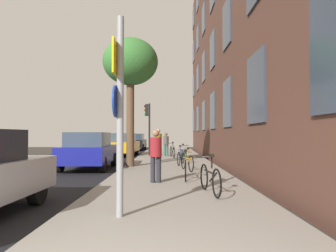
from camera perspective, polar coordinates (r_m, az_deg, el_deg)
ground_plane at (r=17.79m, az=-11.06°, el=-6.51°), size 41.80×41.80×0.00m
road_asphalt at (r=18.31m, az=-17.56°, el=-6.31°), size 7.00×38.00×0.01m
sidewalk at (r=17.47m, az=0.36°, el=-6.44°), size 4.20×38.00×0.12m
building_facade at (r=18.03m, az=9.00°, el=16.69°), size 0.56×27.00×14.34m
sign_post at (r=5.44m, az=-9.13°, el=3.85°), size 0.16×0.60×3.48m
traffic_light at (r=20.98m, az=-3.80°, el=1.16°), size 0.43×0.24×3.53m
tree_near at (r=14.23m, az=-7.00°, el=11.32°), size 2.47×2.47×5.74m
bicycle_0 at (r=7.53m, az=7.69°, el=-9.52°), size 0.43×1.73×0.95m
bicycle_1 at (r=9.87m, az=3.18°, el=-7.69°), size 0.42×1.70×0.94m
bicycle_2 at (r=12.26m, az=3.47°, el=-6.55°), size 0.54×1.64×0.91m
bicycle_3 at (r=14.65m, az=2.31°, el=-5.74°), size 0.53×1.62×0.91m
bicycle_4 at (r=17.05m, az=2.82°, el=-5.15°), size 0.55×1.62×0.92m
bicycle_5 at (r=19.42m, az=0.76°, el=-4.66°), size 0.44×1.75×0.96m
pedestrian_0 at (r=9.16m, az=-2.32°, el=-4.87°), size 0.49×0.49×1.56m
pedestrian_1 at (r=16.72m, az=-1.89°, el=-3.08°), size 0.50×0.50×1.72m
pedestrian_2 at (r=20.60m, az=-0.43°, el=-3.09°), size 0.48×0.48×1.54m
car_1 at (r=14.14m, az=-14.39°, el=-4.35°), size 1.98×4.08×1.62m
car_2 at (r=22.26m, az=-8.44°, el=-3.36°), size 2.03×4.49×1.62m
car_3 at (r=30.52m, az=-6.09°, el=-2.89°), size 1.90×4.36×1.62m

